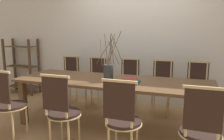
{
  "coord_description": "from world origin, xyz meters",
  "views": [
    {
      "loc": [
        1.08,
        -3.01,
        1.46
      ],
      "look_at": [
        0.0,
        0.0,
        0.89
      ],
      "focal_mm": 35.0,
      "sensor_mm": 36.0,
      "label": 1
    }
  ],
  "objects_px": {
    "dining_table": "(112,85)",
    "vase_centerpiece": "(109,72)",
    "shelving_rack": "(22,66)",
    "chair_far_center": "(128,83)",
    "chair_near_center": "(122,118)",
    "book_stack": "(130,81)"
  },
  "relations": [
    {
      "from": "book_stack",
      "to": "shelving_rack",
      "type": "height_order",
      "value": "shelving_rack"
    },
    {
      "from": "dining_table",
      "to": "chair_far_center",
      "type": "bearing_deg",
      "value": 87.8
    },
    {
      "from": "chair_far_center",
      "to": "book_stack",
      "type": "relative_size",
      "value": 3.73
    },
    {
      "from": "dining_table",
      "to": "vase_centerpiece",
      "type": "bearing_deg",
      "value": -101.56
    },
    {
      "from": "dining_table",
      "to": "chair_far_center",
      "type": "distance_m",
      "value": 0.82
    },
    {
      "from": "book_stack",
      "to": "vase_centerpiece",
      "type": "bearing_deg",
      "value": -176.34
    },
    {
      "from": "shelving_rack",
      "to": "chair_far_center",
      "type": "bearing_deg",
      "value": -5.95
    },
    {
      "from": "vase_centerpiece",
      "to": "shelving_rack",
      "type": "relative_size",
      "value": 0.56
    },
    {
      "from": "vase_centerpiece",
      "to": "shelving_rack",
      "type": "bearing_deg",
      "value": 155.94
    },
    {
      "from": "dining_table",
      "to": "book_stack",
      "type": "distance_m",
      "value": 0.33
    },
    {
      "from": "book_stack",
      "to": "shelving_rack",
      "type": "relative_size",
      "value": 0.2
    },
    {
      "from": "chair_far_center",
      "to": "vase_centerpiece",
      "type": "height_order",
      "value": "vase_centerpiece"
    },
    {
      "from": "chair_near_center",
      "to": "shelving_rack",
      "type": "distance_m",
      "value": 3.62
    },
    {
      "from": "dining_table",
      "to": "chair_far_center",
      "type": "height_order",
      "value": "chair_far_center"
    },
    {
      "from": "chair_near_center",
      "to": "shelving_rack",
      "type": "height_order",
      "value": "shelving_rack"
    },
    {
      "from": "chair_near_center",
      "to": "chair_far_center",
      "type": "relative_size",
      "value": 1.0
    },
    {
      "from": "chair_near_center",
      "to": "shelving_rack",
      "type": "xyz_separation_m",
      "value": [
        -3.08,
        1.9,
        0.13
      ]
    },
    {
      "from": "chair_far_center",
      "to": "vase_centerpiece",
      "type": "xyz_separation_m",
      "value": [
        -0.05,
        -0.9,
        0.37
      ]
    },
    {
      "from": "dining_table",
      "to": "chair_far_center",
      "type": "xyz_separation_m",
      "value": [
        0.03,
        0.81,
        -0.15
      ]
    },
    {
      "from": "chair_near_center",
      "to": "book_stack",
      "type": "distance_m",
      "value": 0.78
    },
    {
      "from": "vase_centerpiece",
      "to": "book_stack",
      "type": "bearing_deg",
      "value": 3.66
    },
    {
      "from": "dining_table",
      "to": "chair_near_center",
      "type": "xyz_separation_m",
      "value": [
        0.41,
        -0.81,
        -0.15
      ]
    }
  ]
}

